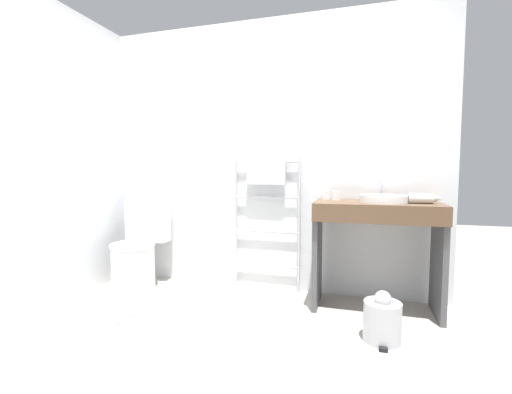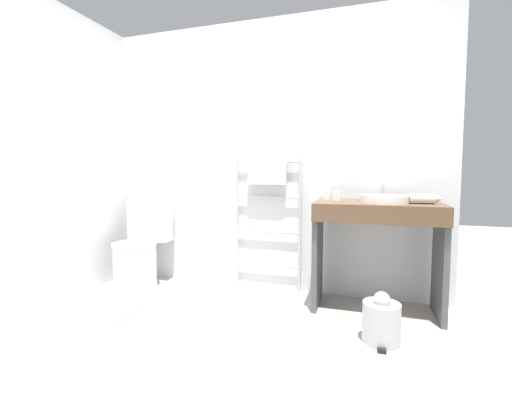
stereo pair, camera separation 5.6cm
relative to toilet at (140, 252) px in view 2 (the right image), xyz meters
name	(u,v)px [view 2 (the right image)]	position (x,y,z in m)	size (l,w,h in m)	color
ground_plane	(198,362)	(1.12, -1.01, -0.32)	(12.00, 12.00, 0.00)	#A8A399
wall_back	(265,157)	(1.12, 0.36, 0.89)	(3.18, 0.12, 2.42)	silver
wall_side	(70,156)	(-0.41, -0.35, 0.89)	(0.12, 1.96, 2.42)	silver
toilet	(140,252)	(0.00, 0.00, 0.00)	(0.42, 0.53, 0.79)	white
towel_radiator	(267,195)	(1.17, 0.26, 0.54)	(0.62, 0.06, 1.21)	silver
vanity_counter	(376,238)	(2.10, 0.04, 0.25)	(0.93, 0.48, 0.84)	brown
sink_basin	(384,199)	(2.14, 0.06, 0.55)	(0.35, 0.35, 0.06)	white
faucet	(383,188)	(2.14, 0.25, 0.62)	(0.02, 0.10, 0.15)	silver
cup_near_wall	(327,195)	(1.70, 0.22, 0.56)	(0.07, 0.07, 0.08)	white
cup_near_edge	(337,196)	(1.79, 0.16, 0.56)	(0.07, 0.07, 0.07)	white
hair_dryer	(423,199)	(2.41, 0.04, 0.56)	(0.22, 0.18, 0.08)	white
trash_bin	(381,321)	(2.12, -0.46, -0.18)	(0.23, 0.27, 0.33)	#B7B7BC
bath_mat	(102,310)	(0.08, -0.59, -0.31)	(0.56, 0.36, 0.01)	#B2BCCC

